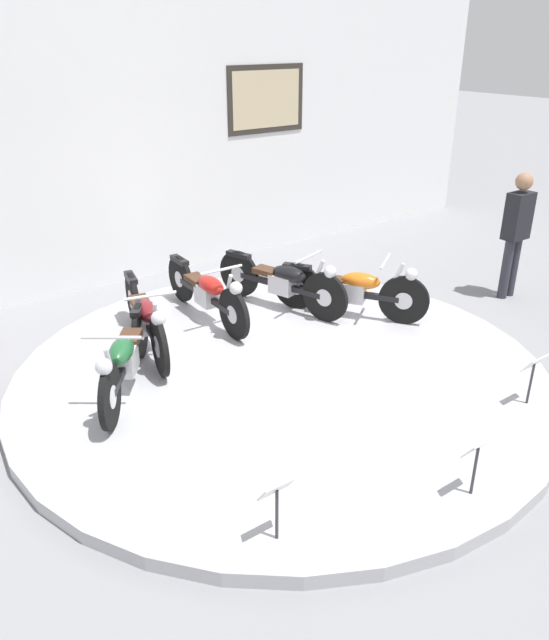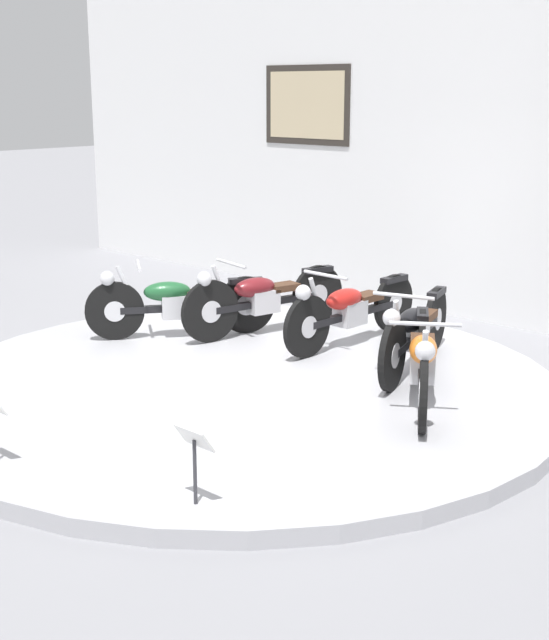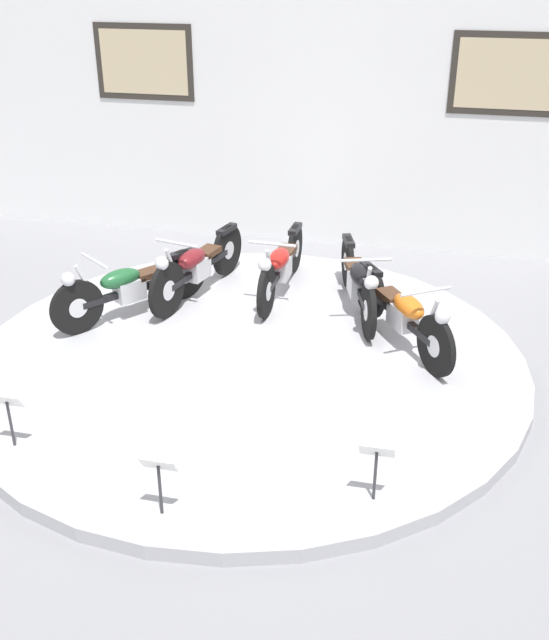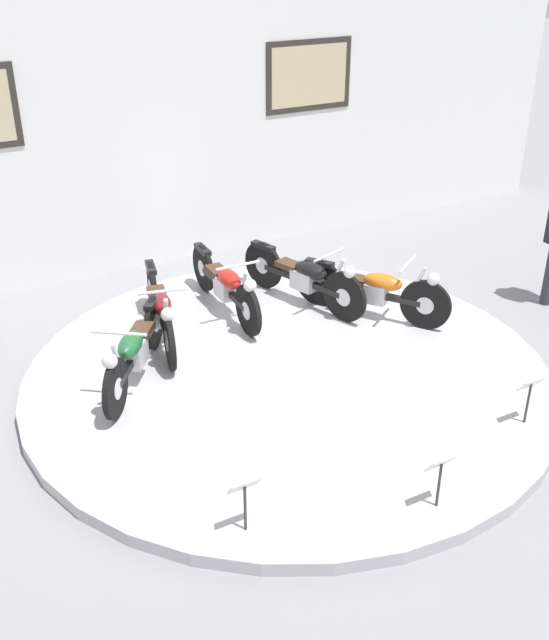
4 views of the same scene
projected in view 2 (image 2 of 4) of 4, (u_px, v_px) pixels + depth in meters
name	position (u px, v px, depth m)	size (l,w,h in m)	color
ground_plane	(243.00, 393.00, 7.88)	(60.00, 60.00, 0.00)	gray
display_platform	(243.00, 386.00, 7.87)	(5.58, 5.58, 0.13)	#ADADB2
back_wall	(475.00, 127.00, 10.00)	(14.00, 0.22, 4.38)	white
motorcycle_green	(177.00, 301.00, 9.13)	(1.20, 1.61, 0.78)	black
motorcycle_maroon	(263.00, 297.00, 9.26)	(0.61, 1.95, 0.80)	black
motorcycle_red	(350.00, 308.00, 8.84)	(0.54, 1.96, 0.78)	black
motorcycle_black	(414.00, 330.00, 8.03)	(0.71, 1.90, 0.79)	black
motorcycle_orange	(423.00, 359.00, 7.17)	(1.14, 1.65, 0.78)	black
info_placard_front_right	(194.00, 448.00, 5.41)	(0.26, 0.11, 0.51)	#333338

